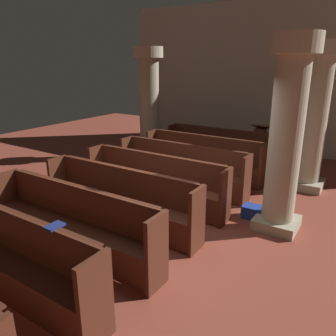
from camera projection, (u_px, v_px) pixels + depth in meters
name	position (u px, v px, depth m)	size (l,w,h in m)	color
ground_plane	(165.00, 225.00, 5.78)	(19.20, 19.20, 0.00)	brown
back_wall	(275.00, 78.00, 9.96)	(10.00, 0.16, 4.50)	beige
pew_row_0	(220.00, 147.00, 8.92)	(3.05, 0.46, 1.00)	#562819
pew_row_1	(203.00, 155.00, 8.09)	(3.05, 0.46, 1.00)	#562819
pew_row_2	(181.00, 166.00, 7.26)	(3.05, 0.47, 1.00)	#562819
pew_row_3	(154.00, 179.00, 6.44)	(3.05, 0.46, 1.00)	#562819
pew_row_4	(120.00, 197.00, 5.61)	(3.05, 0.46, 1.00)	#562819
pew_row_5	(73.00, 220.00, 4.78)	(3.05, 0.47, 1.00)	#562819
pew_row_6	(6.00, 253.00, 3.96)	(3.05, 0.46, 1.00)	#562819
pillar_aisle_side	(314.00, 115.00, 7.03)	(0.83, 0.83, 3.12)	tan
pillar_far_side	(149.00, 101.00, 9.65)	(0.83, 0.83, 3.12)	tan
pillar_aisle_rear	(286.00, 134.00, 5.18)	(0.75, 0.75, 3.12)	tan
lectern	(260.00, 146.00, 9.34)	(0.48, 0.45, 1.08)	brown
hymn_book	(54.00, 226.00, 3.58)	(0.14, 0.20, 0.02)	navy
kneeler_box_blue	(254.00, 212.00, 5.98)	(0.39, 0.28, 0.23)	navy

